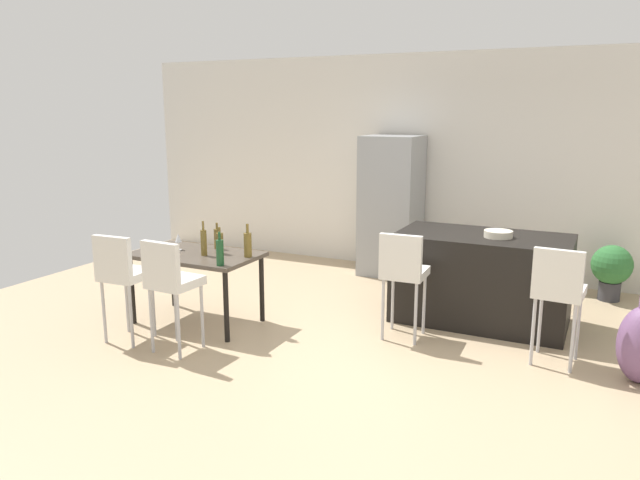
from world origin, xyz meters
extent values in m
plane|color=tan|center=(0.00, 0.00, 0.00)|extent=(10.00, 10.00, 0.00)
cube|color=silver|center=(0.00, 2.84, 1.45)|extent=(10.00, 0.12, 2.90)
cube|color=black|center=(0.55, 1.02, 0.46)|extent=(1.72, 0.94, 0.92)
cube|color=silver|center=(-0.03, 0.23, 0.65)|extent=(0.42, 0.42, 0.08)
cube|color=silver|center=(-0.02, 0.06, 0.87)|extent=(0.40, 0.08, 0.36)
cylinder|color=#B2B2B7|center=(-0.19, 0.38, 0.30)|extent=(0.03, 0.03, 0.61)
cylinder|color=#B2B2B7|center=(0.13, 0.39, 0.30)|extent=(0.03, 0.03, 0.61)
cylinder|color=#B2B2B7|center=(-0.18, 0.06, 0.30)|extent=(0.03, 0.03, 0.61)
cylinder|color=#B2B2B7|center=(0.14, 0.07, 0.30)|extent=(0.03, 0.03, 0.61)
cube|color=silver|center=(1.35, 0.23, 0.65)|extent=(0.43, 0.43, 0.08)
cube|color=silver|center=(1.34, 0.06, 0.87)|extent=(0.40, 0.09, 0.36)
cylinder|color=#B2B2B7|center=(1.20, 0.40, 0.30)|extent=(0.03, 0.03, 0.61)
cylinder|color=#B2B2B7|center=(1.52, 0.38, 0.30)|extent=(0.03, 0.03, 0.61)
cylinder|color=#B2B2B7|center=(1.18, 0.08, 0.30)|extent=(0.03, 0.03, 0.61)
cylinder|color=#B2B2B7|center=(1.50, 0.06, 0.30)|extent=(0.03, 0.03, 0.61)
cube|color=#4C4238|center=(-2.08, -0.31, 0.72)|extent=(1.28, 0.76, 0.04)
cylinder|color=black|center=(-2.66, 0.01, 0.35)|extent=(0.05, 0.05, 0.70)
cylinder|color=black|center=(-1.50, 0.01, 0.35)|extent=(0.05, 0.05, 0.70)
cylinder|color=black|center=(-2.66, -0.63, 0.35)|extent=(0.05, 0.05, 0.70)
cylinder|color=black|center=(-1.50, -0.63, 0.35)|extent=(0.05, 0.05, 0.70)
cube|color=silver|center=(-2.37, -0.99, 0.65)|extent=(0.42, 0.42, 0.08)
cube|color=silver|center=(-2.36, -1.16, 0.87)|extent=(0.40, 0.08, 0.36)
cylinder|color=#B2B2B7|center=(-2.53, -0.84, 0.30)|extent=(0.03, 0.03, 0.61)
cylinder|color=#B2B2B7|center=(-2.22, -0.82, 0.30)|extent=(0.03, 0.03, 0.61)
cylinder|color=#B2B2B7|center=(-2.52, -1.16, 0.30)|extent=(0.03, 0.03, 0.61)
cylinder|color=#B2B2B7|center=(-2.20, -1.14, 0.30)|extent=(0.03, 0.03, 0.61)
cube|color=silver|center=(-1.79, -0.99, 0.65)|extent=(0.42, 0.42, 0.08)
cube|color=silver|center=(-1.80, -1.16, 0.87)|extent=(0.40, 0.08, 0.36)
cylinder|color=#B2B2B7|center=(-1.94, -0.83, 0.30)|extent=(0.03, 0.03, 0.61)
cylinder|color=#B2B2B7|center=(-1.62, -0.84, 0.30)|extent=(0.03, 0.03, 0.61)
cylinder|color=#B2B2B7|center=(-1.96, -1.14, 0.30)|extent=(0.03, 0.03, 0.61)
cylinder|color=#B2B2B7|center=(-1.64, -1.16, 0.30)|extent=(0.03, 0.03, 0.61)
cylinder|color=brown|center=(-1.85, -0.21, 0.85)|extent=(0.08, 0.08, 0.21)
cylinder|color=brown|center=(-1.85, -0.21, 0.98)|extent=(0.03, 0.03, 0.06)
cylinder|color=brown|center=(-1.51, -0.21, 0.86)|extent=(0.08, 0.08, 0.24)
cylinder|color=brown|center=(-1.51, -0.21, 1.03)|extent=(0.03, 0.03, 0.09)
cylinder|color=brown|center=(-2.00, -0.04, 0.84)|extent=(0.07, 0.07, 0.21)
cylinder|color=brown|center=(-2.00, -0.04, 0.98)|extent=(0.02, 0.02, 0.07)
cylinder|color=#194723|center=(-1.56, -0.61, 0.86)|extent=(0.07, 0.07, 0.24)
cylinder|color=#194723|center=(-1.56, -0.61, 1.02)|extent=(0.03, 0.03, 0.08)
cylinder|color=brown|center=(-1.94, -0.35, 0.87)|extent=(0.06, 0.06, 0.26)
cylinder|color=brown|center=(-1.94, -0.35, 1.04)|extent=(0.02, 0.02, 0.09)
cylinder|color=silver|center=(-2.36, -0.61, 0.74)|extent=(0.06, 0.06, 0.00)
cylinder|color=silver|center=(-2.36, -0.61, 0.78)|extent=(0.01, 0.01, 0.08)
cone|color=silver|center=(-2.36, -0.61, 0.87)|extent=(0.07, 0.07, 0.09)
cylinder|color=silver|center=(-2.32, -0.27, 0.74)|extent=(0.06, 0.06, 0.00)
cylinder|color=silver|center=(-2.32, -0.27, 0.78)|extent=(0.01, 0.01, 0.08)
cone|color=silver|center=(-2.32, -0.27, 0.87)|extent=(0.07, 0.07, 0.09)
cube|color=#939699|center=(-0.93, 2.40, 0.92)|extent=(0.72, 0.68, 1.84)
cylinder|color=beige|center=(0.70, 0.96, 0.96)|extent=(0.28, 0.28, 0.07)
cylinder|color=#38383D|center=(1.76, 2.39, 0.11)|extent=(0.24, 0.24, 0.22)
sphere|color=#2D6B33|center=(1.76, 2.39, 0.42)|extent=(0.45, 0.45, 0.45)
camera|label=1|loc=(1.67, -5.11, 2.17)|focal=33.75mm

